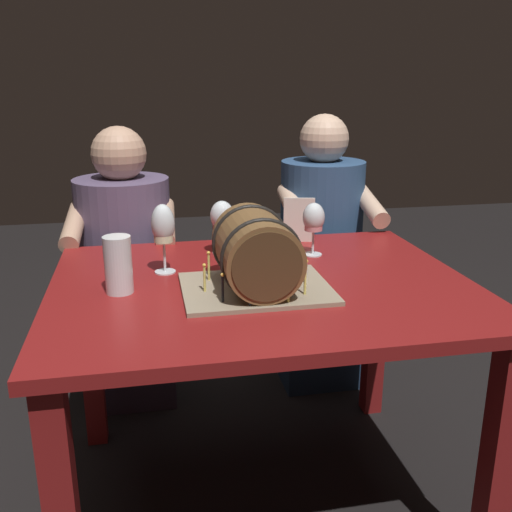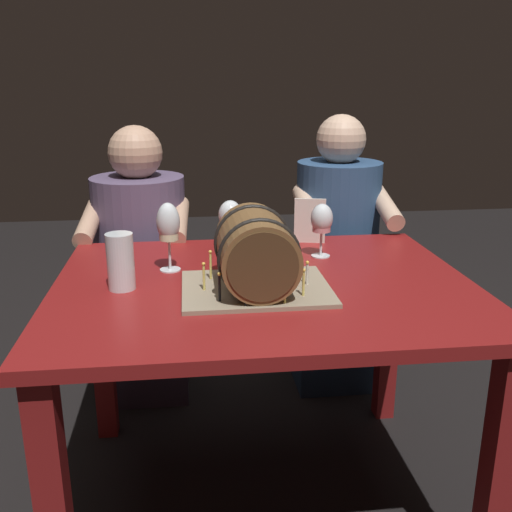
{
  "view_description": "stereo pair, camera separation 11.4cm",
  "coord_description": "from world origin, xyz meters",
  "px_view_note": "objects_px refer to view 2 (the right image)",
  "views": [
    {
      "loc": [
        -0.32,
        -1.54,
        1.3
      ],
      "look_at": [
        -0.03,
        -0.07,
        0.84
      ],
      "focal_mm": 40.5,
      "sensor_mm": 36.0,
      "label": 1
    },
    {
      "loc": [
        -0.21,
        -1.56,
        1.3
      ],
      "look_at": [
        -0.03,
        -0.07,
        0.84
      ],
      "focal_mm": 40.5,
      "sensor_mm": 36.0,
      "label": 2
    }
  ],
  "objects_px": {
    "wine_glass_white": "(168,225)",
    "person_seated_left": "(142,273)",
    "barrel_cake": "(256,255)",
    "person_seated_right": "(336,264)",
    "wine_glass_rose": "(322,221)",
    "wine_glass_red": "(230,218)",
    "menu_card": "(310,221)",
    "beer_pint": "(121,265)",
    "dining_table": "(264,317)"
  },
  "relations": [
    {
      "from": "beer_pint",
      "to": "menu_card",
      "type": "xyz_separation_m",
      "value": [
        0.62,
        0.4,
        0.01
      ]
    },
    {
      "from": "barrel_cake",
      "to": "menu_card",
      "type": "distance_m",
      "value": 0.52
    },
    {
      "from": "dining_table",
      "to": "wine_glass_rose",
      "type": "distance_m",
      "value": 0.39
    },
    {
      "from": "dining_table",
      "to": "menu_card",
      "type": "distance_m",
      "value": 0.49
    },
    {
      "from": "person_seated_left",
      "to": "menu_card",
      "type": "bearing_deg",
      "value": -28.06
    },
    {
      "from": "person_seated_right",
      "to": "beer_pint",
      "type": "bearing_deg",
      "value": -137.65
    },
    {
      "from": "wine_glass_red",
      "to": "beer_pint",
      "type": "xyz_separation_m",
      "value": [
        -0.33,
        -0.31,
        -0.05
      ]
    },
    {
      "from": "wine_glass_red",
      "to": "menu_card",
      "type": "bearing_deg",
      "value": 17.81
    },
    {
      "from": "wine_glass_rose",
      "to": "wine_glass_red",
      "type": "bearing_deg",
      "value": 165.32
    },
    {
      "from": "person_seated_right",
      "to": "menu_card",
      "type": "bearing_deg",
      "value": -119.91
    },
    {
      "from": "barrel_cake",
      "to": "person_seated_left",
      "type": "relative_size",
      "value": 0.36
    },
    {
      "from": "dining_table",
      "to": "person_seated_left",
      "type": "bearing_deg",
      "value": 119.35
    },
    {
      "from": "barrel_cake",
      "to": "person_seated_right",
      "type": "relative_size",
      "value": 0.35
    },
    {
      "from": "barrel_cake",
      "to": "person_seated_right",
      "type": "height_order",
      "value": "person_seated_right"
    },
    {
      "from": "wine_glass_red",
      "to": "person_seated_left",
      "type": "bearing_deg",
      "value": 128.2
    },
    {
      "from": "wine_glass_white",
      "to": "person_seated_left",
      "type": "xyz_separation_m",
      "value": [
        -0.14,
        0.59,
        -0.34
      ]
    },
    {
      "from": "barrel_cake",
      "to": "beer_pint",
      "type": "distance_m",
      "value": 0.38
    },
    {
      "from": "dining_table",
      "to": "person_seated_left",
      "type": "height_order",
      "value": "person_seated_left"
    },
    {
      "from": "wine_glass_rose",
      "to": "wine_glass_red",
      "type": "distance_m",
      "value": 0.3
    },
    {
      "from": "barrel_cake",
      "to": "person_seated_right",
      "type": "distance_m",
      "value": 0.95
    },
    {
      "from": "wine_glass_white",
      "to": "person_seated_right",
      "type": "bearing_deg",
      "value": 40.91
    },
    {
      "from": "barrel_cake",
      "to": "beer_pint",
      "type": "height_order",
      "value": "barrel_cake"
    },
    {
      "from": "wine_glass_rose",
      "to": "person_seated_right",
      "type": "distance_m",
      "value": 0.62
    },
    {
      "from": "dining_table",
      "to": "menu_card",
      "type": "height_order",
      "value": "menu_card"
    },
    {
      "from": "wine_glass_white",
      "to": "wine_glass_red",
      "type": "relative_size",
      "value": 1.17
    },
    {
      "from": "wine_glass_rose",
      "to": "wine_glass_red",
      "type": "relative_size",
      "value": 0.99
    },
    {
      "from": "barrel_cake",
      "to": "wine_glass_red",
      "type": "xyz_separation_m",
      "value": [
        -0.04,
        0.37,
        0.02
      ]
    },
    {
      "from": "wine_glass_rose",
      "to": "wine_glass_white",
      "type": "xyz_separation_m",
      "value": [
        -0.49,
        -0.09,
        0.02
      ]
    },
    {
      "from": "person_seated_left",
      "to": "wine_glass_red",
      "type": "bearing_deg",
      "value": -51.8
    },
    {
      "from": "person_seated_left",
      "to": "barrel_cake",
      "type": "bearing_deg",
      "value": -64.67
    },
    {
      "from": "menu_card",
      "to": "person_seated_right",
      "type": "xyz_separation_m",
      "value": [
        0.19,
        0.33,
        -0.27
      ]
    },
    {
      "from": "dining_table",
      "to": "barrel_cake",
      "type": "xyz_separation_m",
      "value": [
        -0.03,
        -0.07,
        0.22
      ]
    },
    {
      "from": "wine_glass_rose",
      "to": "person_seated_left",
      "type": "xyz_separation_m",
      "value": [
        -0.63,
        0.5,
        -0.32
      ]
    },
    {
      "from": "person_seated_left",
      "to": "person_seated_right",
      "type": "bearing_deg",
      "value": -0.01
    },
    {
      "from": "wine_glass_rose",
      "to": "wine_glass_white",
      "type": "relative_size",
      "value": 0.84
    },
    {
      "from": "barrel_cake",
      "to": "wine_glass_red",
      "type": "distance_m",
      "value": 0.37
    },
    {
      "from": "wine_glass_white",
      "to": "beer_pint",
      "type": "bearing_deg",
      "value": -131.1
    },
    {
      "from": "barrel_cake",
      "to": "wine_glass_white",
      "type": "height_order",
      "value": "barrel_cake"
    },
    {
      "from": "beer_pint",
      "to": "wine_glass_red",
      "type": "bearing_deg",
      "value": 43.51
    },
    {
      "from": "person_seated_left",
      "to": "person_seated_right",
      "type": "xyz_separation_m",
      "value": [
        0.81,
        -0.0,
        0.01
      ]
    },
    {
      "from": "wine_glass_white",
      "to": "person_seated_left",
      "type": "bearing_deg",
      "value": 102.99
    },
    {
      "from": "beer_pint",
      "to": "menu_card",
      "type": "bearing_deg",
      "value": 33.24
    },
    {
      "from": "dining_table",
      "to": "wine_glass_red",
      "type": "xyz_separation_m",
      "value": [
        -0.07,
        0.3,
        0.23
      ]
    },
    {
      "from": "wine_glass_red",
      "to": "person_seated_right",
      "type": "relative_size",
      "value": 0.15
    },
    {
      "from": "wine_glass_rose",
      "to": "wine_glass_white",
      "type": "height_order",
      "value": "wine_glass_white"
    },
    {
      "from": "wine_glass_rose",
      "to": "barrel_cake",
      "type": "bearing_deg",
      "value": -130.46
    },
    {
      "from": "person_seated_right",
      "to": "dining_table",
      "type": "bearing_deg",
      "value": -119.33
    },
    {
      "from": "barrel_cake",
      "to": "beer_pint",
      "type": "bearing_deg",
      "value": 171.09
    },
    {
      "from": "wine_glass_white",
      "to": "person_seated_left",
      "type": "distance_m",
      "value": 0.69
    },
    {
      "from": "wine_glass_white",
      "to": "menu_card",
      "type": "bearing_deg",
      "value": 27.7
    }
  ]
}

